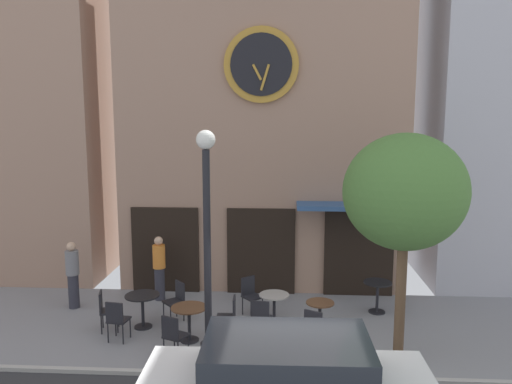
# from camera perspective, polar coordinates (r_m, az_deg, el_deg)

# --- Properties ---
(clock_building) EXTENTS (7.70, 3.30, 11.25)m
(clock_building) POSITION_cam_1_polar(r_m,az_deg,el_deg) (14.23, 0.83, 12.86)
(clock_building) COLOR #9E7A66
(clock_building) RESTS_ON ground_plane
(street_lamp) EXTENTS (0.36, 0.36, 4.47)m
(street_lamp) POSITION_cam_1_polar(r_m,az_deg,el_deg) (9.71, -5.47, -6.15)
(street_lamp) COLOR black
(street_lamp) RESTS_ON ground_plane
(street_tree) EXTENTS (2.33, 2.10, 4.42)m
(street_tree) POSITION_cam_1_polar(r_m,az_deg,el_deg) (9.95, 16.33, -0.10)
(street_tree) COLOR brown
(street_tree) RESTS_ON ground_plane
(cafe_table_center_left) EXTENTS (0.77, 0.77, 0.76)m
(cafe_table_center_left) POSITION_cam_1_polar(r_m,az_deg,el_deg) (11.93, -12.57, -12.06)
(cafe_table_center_left) COLOR black
(cafe_table_center_left) RESTS_ON ground_plane
(cafe_table_center) EXTENTS (0.76, 0.76, 0.75)m
(cafe_table_center) POSITION_cam_1_polar(r_m,az_deg,el_deg) (11.12, -7.49, -13.58)
(cafe_table_center) COLOR black
(cafe_table_center) RESTS_ON ground_plane
(cafe_table_center_right) EXTENTS (0.68, 0.68, 0.74)m
(cafe_table_center_right) POSITION_cam_1_polar(r_m,az_deg,el_deg) (11.77, 2.04, -12.40)
(cafe_table_center_right) COLOR black
(cafe_table_center_right) RESTS_ON ground_plane
(cafe_table_rightmost) EXTENTS (0.61, 0.61, 0.73)m
(cafe_table_rightmost) POSITION_cam_1_polar(r_m,az_deg,el_deg) (11.44, 7.16, -13.29)
(cafe_table_rightmost) COLOR black
(cafe_table_rightmost) RESTS_ON ground_plane
(cafe_table_near_door) EXTENTS (0.67, 0.67, 0.76)m
(cafe_table_near_door) POSITION_cam_1_polar(r_m,az_deg,el_deg) (12.83, 13.42, -10.76)
(cafe_table_near_door) COLOR black
(cafe_table_near_door) RESTS_ON ground_plane
(cafe_chair_right_end) EXTENTS (0.56, 0.56, 0.90)m
(cafe_chair_right_end) POSITION_cam_1_polar(r_m,az_deg,el_deg) (12.22, -8.88, -11.61)
(cafe_chair_right_end) COLOR black
(cafe_chair_right_end) RESTS_ON ground_plane
(cafe_chair_outer) EXTENTS (0.53, 0.53, 0.90)m
(cafe_chair_outer) POSITION_cam_1_polar(r_m,az_deg,el_deg) (10.62, 6.60, -14.77)
(cafe_chair_outer) COLOR black
(cafe_chair_outer) RESTS_ON ground_plane
(cafe_chair_mid_row) EXTENTS (0.46, 0.46, 0.90)m
(cafe_chair_mid_row) POSITION_cam_1_polar(r_m,az_deg,el_deg) (11.06, 0.60, -13.73)
(cafe_chair_mid_row) COLOR black
(cafe_chair_mid_row) RESTS_ON ground_plane
(cafe_chair_under_awning) EXTENTS (0.49, 0.49, 0.90)m
(cafe_chair_under_awning) POSITION_cam_1_polar(r_m,az_deg,el_deg) (11.97, -16.47, -12.31)
(cafe_chair_under_awning) COLOR black
(cafe_chair_under_awning) RESTS_ON ground_plane
(cafe_chair_curbside) EXTENTS (0.53, 0.53, 0.90)m
(cafe_chair_curbside) POSITION_cam_1_polar(r_m,az_deg,el_deg) (10.41, -9.24, -15.34)
(cafe_chair_curbside) COLOR black
(cafe_chair_curbside) RESTS_ON ground_plane
(cafe_chair_near_lamp) EXTENTS (0.41, 0.41, 0.90)m
(cafe_chair_near_lamp) POSITION_cam_1_polar(r_m,az_deg,el_deg) (11.20, -2.96, -13.45)
(cafe_chair_near_lamp) COLOR black
(cafe_chair_near_lamp) RESTS_ON ground_plane
(cafe_chair_left_end) EXTENTS (0.56, 0.56, 0.90)m
(cafe_chair_left_end) POSITION_cam_1_polar(r_m,az_deg,el_deg) (12.40, -0.64, -11.19)
(cafe_chair_left_end) COLOR black
(cafe_chair_left_end) RESTS_ON ground_plane
(cafe_chair_facing_street) EXTENTS (0.46, 0.46, 0.90)m
(cafe_chair_facing_street) POSITION_cam_1_polar(r_m,az_deg,el_deg) (11.37, -15.30, -13.41)
(cafe_chair_facing_street) COLOR black
(cafe_chair_facing_street) RESTS_ON ground_plane
(pedestrian_orange) EXTENTS (0.41, 0.41, 1.67)m
(pedestrian_orange) POSITION_cam_1_polar(r_m,az_deg,el_deg) (13.43, -10.76, -8.27)
(pedestrian_orange) COLOR #2D2D38
(pedestrian_orange) RESTS_ON ground_plane
(pedestrian_grey) EXTENTS (0.42, 0.42, 1.67)m
(pedestrian_grey) POSITION_cam_1_polar(r_m,az_deg,el_deg) (13.45, -19.80, -8.62)
(pedestrian_grey) COLOR #2D2D38
(pedestrian_grey) RESTS_ON ground_plane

